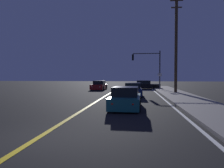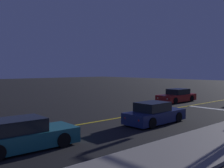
% 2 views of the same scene
% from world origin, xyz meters
% --- Properties ---
extents(ground_plane, '(160.00, 160.00, 0.00)m').
position_xyz_m(ground_plane, '(0.00, 0.00, 0.00)').
color(ground_plane, black).
extents(sidewalk_right, '(3.20, 45.57, 0.15)m').
position_xyz_m(sidewalk_right, '(7.34, 12.66, 0.07)').
color(sidewalk_right, gray).
rests_on(sidewalk_right, ground).
extents(lane_line_center, '(0.20, 43.04, 0.01)m').
position_xyz_m(lane_line_center, '(0.00, 12.66, 0.01)').
color(lane_line_center, gold).
rests_on(lane_line_center, ground).
extents(lane_line_edge_right, '(0.16, 43.04, 0.01)m').
position_xyz_m(lane_line_edge_right, '(5.49, 12.66, 0.01)').
color(lane_line_edge_right, white).
rests_on(lane_line_edge_right, ground).
extents(stop_bar, '(5.74, 0.50, 0.01)m').
position_xyz_m(stop_bar, '(2.87, 23.82, 0.01)').
color(stop_bar, white).
rests_on(stop_bar, ground).
extents(car_mid_block_red, '(1.99, 4.67, 1.34)m').
position_xyz_m(car_mid_block_red, '(-2.54, 25.61, 0.58)').
color(car_mid_block_red, maroon).
rests_on(car_mid_block_red, ground).
extents(car_following_oncoming_navy, '(1.88, 4.36, 1.34)m').
position_xyz_m(car_following_oncoming_navy, '(2.75, 15.43, 0.58)').
color(car_following_oncoming_navy, navy).
rests_on(car_following_oncoming_navy, ground).
extents(car_distant_tail_black, '(4.70, 1.98, 1.34)m').
position_xyz_m(car_distant_tail_black, '(4.45, 28.14, 0.58)').
color(car_distant_tail_black, black).
rests_on(car_distant_tail_black, ground).
extents(car_side_waiting_teal, '(1.96, 4.50, 1.34)m').
position_xyz_m(car_side_waiting_teal, '(2.47, 7.13, 0.58)').
color(car_side_waiting_teal, '#195960').
rests_on(car_side_waiting_teal, ground).
extents(traffic_signal_near_right, '(4.22, 0.28, 5.81)m').
position_xyz_m(traffic_signal_near_right, '(5.04, 26.12, 3.89)').
color(traffic_signal_near_right, '#38383D').
rests_on(traffic_signal_near_right, ground).
extents(utility_pole_right, '(1.47, 0.34, 11.30)m').
position_xyz_m(utility_pole_right, '(7.64, 19.23, 5.79)').
color(utility_pole_right, '#4C3823').
rests_on(utility_pole_right, ground).
extents(street_sign_corner, '(0.56, 0.10, 2.45)m').
position_xyz_m(street_sign_corner, '(6.24, 23.32, 1.65)').
color(street_sign_corner, slate).
rests_on(street_sign_corner, ground).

